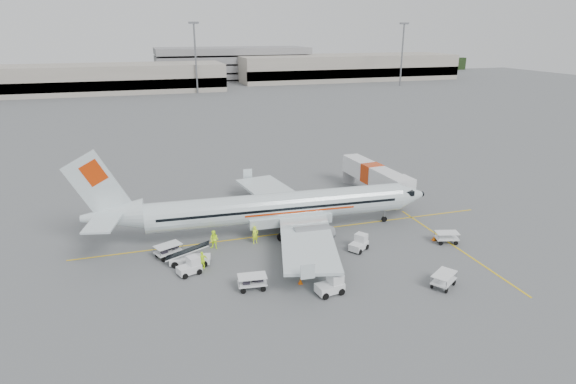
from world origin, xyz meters
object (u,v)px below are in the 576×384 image
aircraft (279,188)px  tug_mid (330,284)px  jet_bridge (372,180)px  belt_loader (190,251)px  tug_aft (189,266)px  tug_fore (359,243)px

aircraft → tug_mid: size_ratio=15.97×
jet_bridge → tug_mid: size_ratio=7.01×
belt_loader → tug_aft: 1.99m
tug_mid → tug_aft: bearing=137.9°
tug_fore → tug_aft: (-16.06, 0.04, -0.01)m
belt_loader → jet_bridge: bearing=39.8°
tug_aft → tug_fore: bearing=-20.3°
belt_loader → tug_aft: size_ratio=2.39×
tug_aft → aircraft: bearing=12.2°
jet_bridge → tug_aft: jet_bridge is taller
aircraft → belt_loader: 11.24m
tug_mid → aircraft: bearing=82.3°
tug_mid → tug_aft: size_ratio=1.11×
tug_aft → jet_bridge: bearing=10.1°
aircraft → tug_mid: bearing=-85.2°
jet_bridge → belt_loader: (-24.28, -12.44, -0.74)m
belt_loader → tug_fore: bearing=5.6°
belt_loader → tug_mid: size_ratio=2.15×
tug_fore → aircraft: bearing=97.7°
aircraft → tug_mid: 13.59m
jet_bridge → tug_fore: jet_bridge is taller
tug_mid → tug_aft: (-10.41, 6.65, -0.09)m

